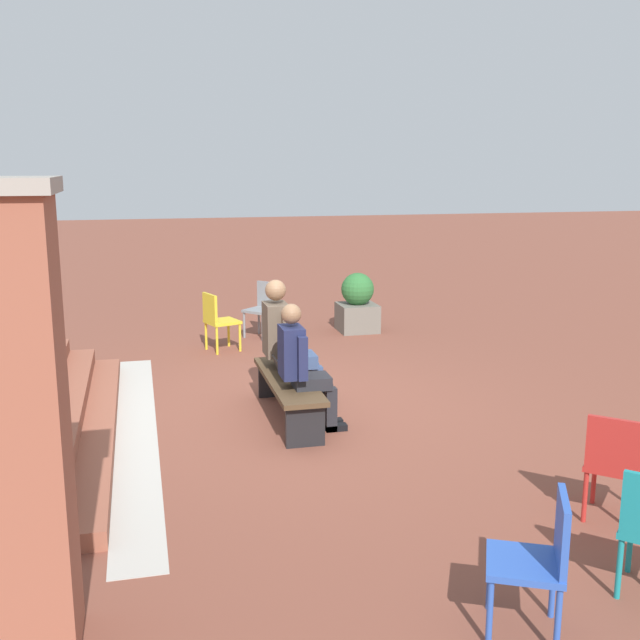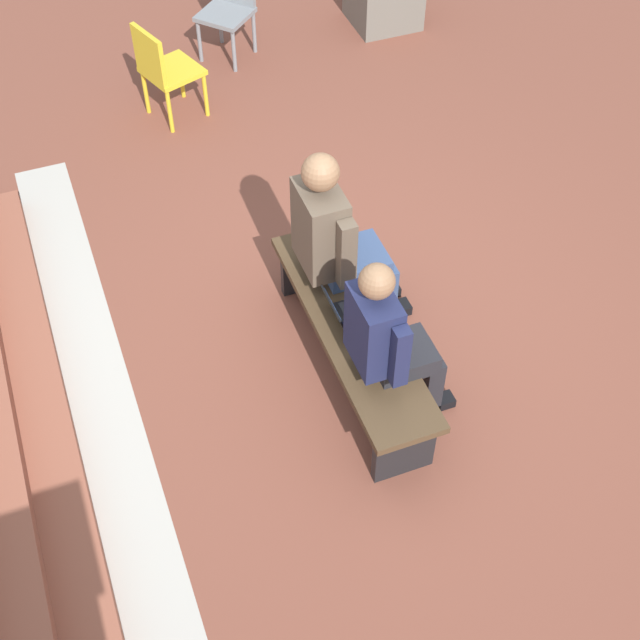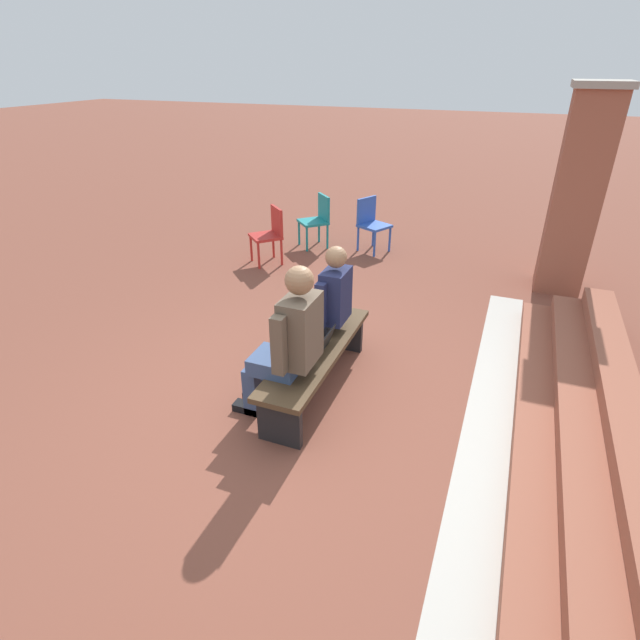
{
  "view_description": "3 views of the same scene",
  "coord_description": "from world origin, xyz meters",
  "px_view_note": "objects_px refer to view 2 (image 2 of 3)",
  "views": [
    {
      "loc": [
        -7.66,
        1.47,
        2.62
      ],
      "look_at": [
        0.27,
        -0.47,
        0.92
      ],
      "focal_mm": 42.0,
      "sensor_mm": 36.0,
      "label": 1
    },
    {
      "loc": [
        -3.6,
        1.47,
        4.52
      ],
      "look_at": [
        -0.59,
        0.33,
        0.9
      ],
      "focal_mm": 50.0,
      "sensor_mm": 36.0,
      "label": 2
    },
    {
      "loc": [
        3.28,
        1.47,
        2.78
      ],
      "look_at": [
        -0.2,
        0.1,
        0.82
      ],
      "focal_mm": 28.0,
      "sensor_mm": 36.0,
      "label": 3
    }
  ],
  "objects_px": {
    "laptop": "(349,316)",
    "plastic_chair_near_bench_right": "(163,68)",
    "person_student": "(389,339)",
    "plastic_chair_foreground": "(229,4)",
    "bench": "(352,334)",
    "person_adult": "(337,239)"
  },
  "relations": [
    {
      "from": "person_adult",
      "to": "laptop",
      "type": "bearing_deg",
      "value": 168.66
    },
    {
      "from": "bench",
      "to": "plastic_chair_foreground",
      "type": "bearing_deg",
      "value": -5.78
    },
    {
      "from": "bench",
      "to": "person_adult",
      "type": "relative_size",
      "value": 1.27
    },
    {
      "from": "bench",
      "to": "plastic_chair_near_bench_right",
      "type": "xyz_separation_m",
      "value": [
        3.09,
        0.4,
        0.13
      ]
    },
    {
      "from": "person_adult",
      "to": "laptop",
      "type": "distance_m",
      "value": 0.49
    },
    {
      "from": "person_student",
      "to": "laptop",
      "type": "relative_size",
      "value": 4.06
    },
    {
      "from": "person_adult",
      "to": "plastic_chair_foreground",
      "type": "relative_size",
      "value": 1.68
    },
    {
      "from": "plastic_chair_near_bench_right",
      "to": "person_student",
      "type": "bearing_deg",
      "value": -172.34
    },
    {
      "from": "person_student",
      "to": "person_adult",
      "type": "bearing_deg",
      "value": -0.47
    },
    {
      "from": "bench",
      "to": "plastic_chair_near_bench_right",
      "type": "bearing_deg",
      "value": 7.39
    },
    {
      "from": "laptop",
      "to": "plastic_chair_near_bench_right",
      "type": "xyz_separation_m",
      "value": [
        3.06,
        0.39,
        -0.02
      ]
    },
    {
      "from": "person_student",
      "to": "bench",
      "type": "bearing_deg",
      "value": 9.85
    },
    {
      "from": "bench",
      "to": "person_student",
      "type": "distance_m",
      "value": 0.51
    },
    {
      "from": "bench",
      "to": "plastic_chair_foreground",
      "type": "xyz_separation_m",
      "value": [
        3.88,
        -0.39,
        0.13
      ]
    },
    {
      "from": "bench",
      "to": "person_student",
      "type": "relative_size",
      "value": 1.39
    },
    {
      "from": "bench",
      "to": "person_adult",
      "type": "height_order",
      "value": "person_adult"
    },
    {
      "from": "person_student",
      "to": "plastic_chair_foreground",
      "type": "distance_m",
      "value": 4.27
    },
    {
      "from": "person_student",
      "to": "laptop",
      "type": "height_order",
      "value": "person_student"
    },
    {
      "from": "person_adult",
      "to": "plastic_chair_near_bench_right",
      "type": "xyz_separation_m",
      "value": [
        2.65,
        0.47,
        -0.26
      ]
    },
    {
      "from": "person_student",
      "to": "laptop",
      "type": "distance_m",
      "value": 0.46
    },
    {
      "from": "bench",
      "to": "laptop",
      "type": "distance_m",
      "value": 0.15
    },
    {
      "from": "laptop",
      "to": "person_adult",
      "type": "bearing_deg",
      "value": -11.34
    }
  ]
}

